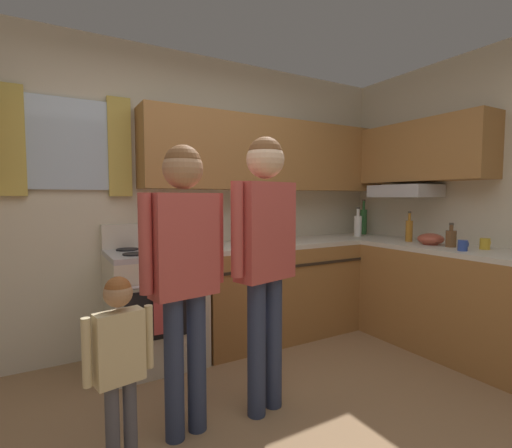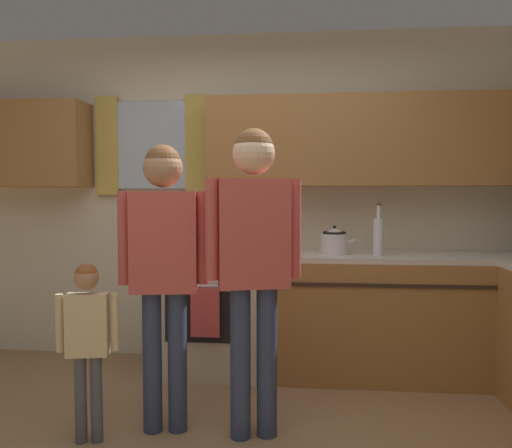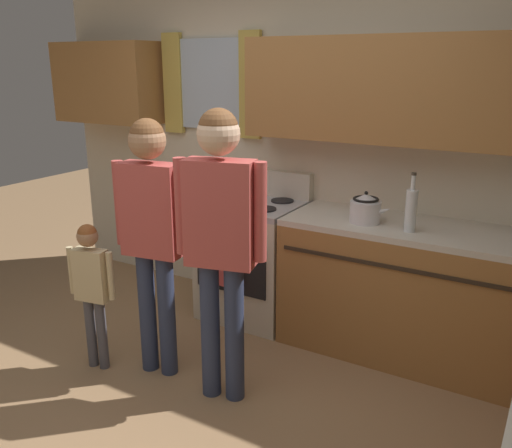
# 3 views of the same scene
# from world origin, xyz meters

# --- Properties ---
(back_wall_unit) EXTENTS (4.60, 0.42, 2.60)m
(back_wall_unit) POSITION_xyz_m (0.08, 1.82, 1.47)
(back_wall_unit) COLOR beige
(back_wall_unit) RESTS_ON ground
(kitchen_counter_run) EXTENTS (2.18, 2.25, 0.90)m
(kitchen_counter_run) POSITION_xyz_m (1.54, 1.06, 0.45)
(kitchen_counter_run) COLOR #9E6B38
(kitchen_counter_run) RESTS_ON ground
(stove_oven) EXTENTS (0.70, 0.67, 1.10)m
(stove_oven) POSITION_xyz_m (-0.25, 1.54, 0.47)
(stove_oven) COLOR beige
(stove_oven) RESTS_ON ground
(bottle_tall_clear) EXTENTS (0.07, 0.07, 0.37)m
(bottle_tall_clear) POSITION_xyz_m (0.94, 1.41, 1.04)
(bottle_tall_clear) COLOR silver
(bottle_tall_clear) RESTS_ON kitchen_counter_run
(stovetop_kettle) EXTENTS (0.27, 0.20, 0.21)m
(stovetop_kettle) POSITION_xyz_m (0.64, 1.46, 1.00)
(stovetop_kettle) COLOR silver
(stovetop_kettle) RESTS_ON kitchen_counter_run
(adult_holding_child) EXTENTS (0.49, 0.22, 1.60)m
(adult_holding_child) POSITION_xyz_m (-0.35, 0.54, 1.01)
(adult_holding_child) COLOR #2D3856
(adult_holding_child) RESTS_ON ground
(adult_in_plaid) EXTENTS (0.51, 0.25, 1.68)m
(adult_in_plaid) POSITION_xyz_m (0.15, 0.52, 1.05)
(adult_in_plaid) COLOR #2D3856
(adult_in_plaid) RESTS_ON ground
(small_child) EXTENTS (0.32, 0.13, 0.96)m
(small_child) POSITION_xyz_m (-0.72, 0.37, 0.60)
(small_child) COLOR #4C4C56
(small_child) RESTS_ON ground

